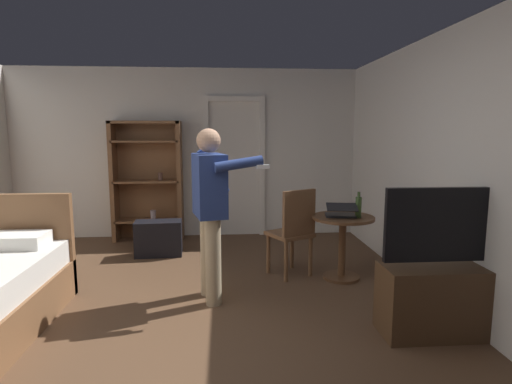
% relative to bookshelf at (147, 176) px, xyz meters
% --- Properties ---
extents(ground_plane, '(7.24, 7.24, 0.00)m').
position_rel_bookshelf_xyz_m(ground_plane, '(0.57, -3.13, -0.95)').
color(ground_plane, brown).
extents(wall_back, '(5.40, 0.12, 2.54)m').
position_rel_bookshelf_xyz_m(wall_back, '(0.57, 0.22, 0.32)').
color(wall_back, silver).
rests_on(wall_back, ground_plane).
extents(wall_right, '(0.12, 6.82, 2.54)m').
position_rel_bookshelf_xyz_m(wall_right, '(3.21, -3.13, 0.32)').
color(wall_right, silver).
rests_on(wall_right, ground_plane).
extents(doorway_frame, '(0.93, 0.08, 2.13)m').
position_rel_bookshelf_xyz_m(doorway_frame, '(1.29, 0.14, 0.27)').
color(doorway_frame, white).
rests_on(doorway_frame, ground_plane).
extents(bookshelf, '(1.02, 0.32, 1.76)m').
position_rel_bookshelf_xyz_m(bookshelf, '(0.00, 0.00, 0.00)').
color(bookshelf, brown).
rests_on(bookshelf, ground_plane).
extents(tv_flatscreen, '(1.00, 0.40, 1.19)m').
position_rel_bookshelf_xyz_m(tv_flatscreen, '(2.85, -3.21, -0.59)').
color(tv_flatscreen, '#4C331E').
rests_on(tv_flatscreen, ground_plane).
extents(side_table, '(0.67, 0.67, 0.70)m').
position_rel_bookshelf_xyz_m(side_table, '(2.41, -1.90, -0.48)').
color(side_table, brown).
rests_on(side_table, ground_plane).
extents(laptop, '(0.37, 0.38, 0.15)m').
position_rel_bookshelf_xyz_m(laptop, '(2.38, -1.94, -0.20)').
color(laptop, black).
rests_on(laptop, side_table).
extents(bottle_on_table, '(0.06, 0.06, 0.28)m').
position_rel_bookshelf_xyz_m(bottle_on_table, '(2.55, -1.98, -0.14)').
color(bottle_on_table, '#3A5727').
rests_on(bottle_on_table, side_table).
extents(wooden_chair, '(0.57, 0.57, 0.99)m').
position_rel_bookshelf_xyz_m(wooden_chair, '(1.89, -1.80, -0.41)').
color(wooden_chair, brown).
rests_on(wooden_chair, ground_plane).
extents(person_blue_shirt, '(0.73, 0.63, 1.64)m').
position_rel_bookshelf_xyz_m(person_blue_shirt, '(1.00, -2.36, -0.00)').
color(person_blue_shirt, tan).
rests_on(person_blue_shirt, ground_plane).
extents(suitcase_dark, '(0.62, 0.35, 0.46)m').
position_rel_bookshelf_xyz_m(suitcase_dark, '(0.27, -0.86, -0.72)').
color(suitcase_dark, black).
rests_on(suitcase_dark, ground_plane).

